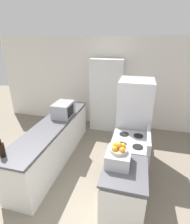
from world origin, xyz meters
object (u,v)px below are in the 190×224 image
refrigerator (133,122)px  stove (129,161)px  microwave (63,110)px  toaster_oven (118,158)px  pantry_cabinet (106,96)px  fruit_bowl (119,149)px  wine_bottle (2,150)px

refrigerator → stove: bearing=-90.8°
microwave → toaster_oven: (1.41, -1.33, -0.06)m
pantry_cabinet → refrigerator: size_ratio=1.14×
fruit_bowl → toaster_oven: bearing=79.9°
pantry_cabinet → microwave: pantry_cabinet is taller
microwave → stove: bearing=-23.6°
fruit_bowl → stove: bearing=78.9°
microwave → toaster_oven: size_ratio=1.40×
microwave → fruit_bowl: fruit_bowl is taller
pantry_cabinet → stove: (0.83, -2.07, -0.56)m
microwave → toaster_oven: microwave is taller
toaster_oven → fruit_bowl: size_ratio=1.55×
pantry_cabinet → microwave: (-0.71, -1.40, 0.04)m
wine_bottle → fruit_bowl: size_ratio=1.22×
microwave → fruit_bowl: size_ratio=2.17×
toaster_oven → refrigerator: bearing=84.4°
stove → microwave: (-1.54, 0.67, 0.60)m
stove → fruit_bowl: (-0.13, -0.67, 0.69)m
stove → wine_bottle: bearing=-153.0°
wine_bottle → toaster_oven: 1.70m
wine_bottle → fruit_bowl: (1.68, 0.26, 0.14)m
stove → toaster_oven: (-0.13, -0.66, 0.54)m
refrigerator → fruit_bowl: bearing=-95.6°
refrigerator → wine_bottle: bearing=-137.0°
wine_bottle → toaster_oven: wine_bottle is taller
stove → toaster_oven: size_ratio=2.83×
wine_bottle → fruit_bowl: 1.70m
refrigerator → wine_bottle: (-1.82, -1.70, 0.12)m
wine_bottle → toaster_oven: bearing=8.9°
pantry_cabinet → toaster_oven: (0.70, -2.73, -0.02)m
stove → toaster_oven: 0.86m
microwave → fruit_bowl: (1.41, -1.34, 0.09)m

